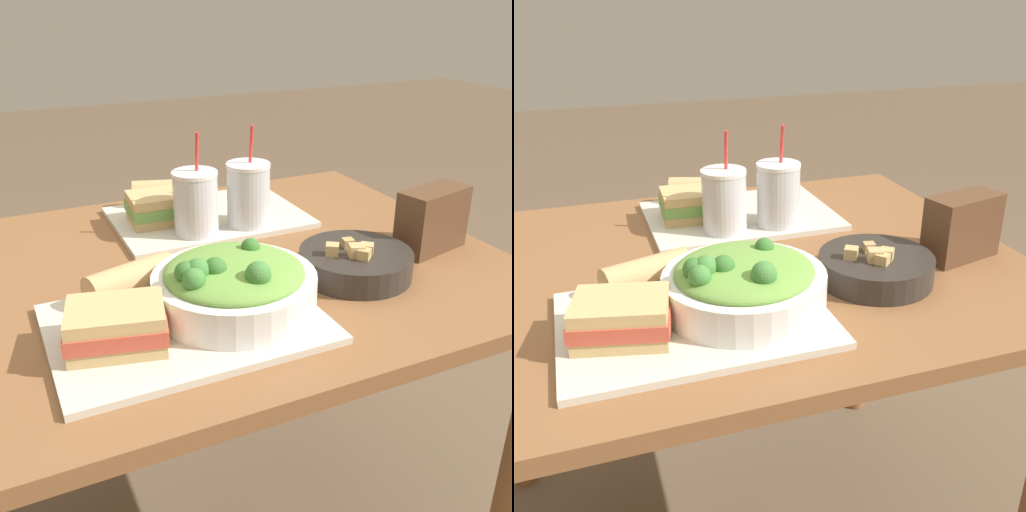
% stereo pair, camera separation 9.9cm
% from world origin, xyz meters
% --- Properties ---
extents(dining_table, '(1.11, 0.87, 0.75)m').
position_xyz_m(dining_table, '(0.00, 0.00, 0.63)').
color(dining_table, brown).
rests_on(dining_table, ground_plane).
extents(tray_near, '(0.42, 0.30, 0.01)m').
position_xyz_m(tray_near, '(-0.12, -0.20, 0.75)').
color(tray_near, beige).
rests_on(tray_near, dining_table).
extents(tray_far, '(0.42, 0.30, 0.01)m').
position_xyz_m(tray_far, '(0.08, 0.22, 0.75)').
color(tray_far, beige).
rests_on(tray_far, dining_table).
extents(salad_bowl, '(0.26, 0.26, 0.10)m').
position_xyz_m(salad_bowl, '(-0.03, -0.20, 0.80)').
color(salad_bowl, white).
rests_on(salad_bowl, tray_near).
extents(soup_bowl, '(0.21, 0.21, 0.07)m').
position_xyz_m(soup_bowl, '(0.23, -0.16, 0.77)').
color(soup_bowl, '#2D2823').
rests_on(soup_bowl, dining_table).
extents(sandwich_near, '(0.16, 0.14, 0.06)m').
position_xyz_m(sandwich_near, '(-0.23, -0.23, 0.79)').
color(sandwich_near, tan).
rests_on(sandwich_near, tray_near).
extents(baguette_near, '(0.16, 0.10, 0.06)m').
position_xyz_m(baguette_near, '(-0.17, -0.08, 0.79)').
color(baguette_near, tan).
rests_on(baguette_near, tray_near).
extents(sandwich_far, '(0.14, 0.11, 0.06)m').
position_xyz_m(sandwich_far, '(-0.02, 0.23, 0.79)').
color(sandwich_far, tan).
rests_on(sandwich_far, tray_far).
extents(baguette_far, '(0.15, 0.10, 0.06)m').
position_xyz_m(baguette_far, '(0.02, 0.34, 0.79)').
color(baguette_far, tan).
rests_on(baguette_far, tray_far).
extents(drink_cup_dark, '(0.09, 0.09, 0.21)m').
position_xyz_m(drink_cup_dark, '(0.02, 0.13, 0.82)').
color(drink_cup_dark, silver).
rests_on(drink_cup_dark, tray_far).
extents(drink_cup_red, '(0.09, 0.09, 0.22)m').
position_xyz_m(drink_cup_red, '(0.14, 0.13, 0.82)').
color(drink_cup_red, silver).
rests_on(drink_cup_red, tray_far).
extents(chip_bag, '(0.16, 0.10, 0.13)m').
position_xyz_m(chip_bag, '(0.43, -0.12, 0.81)').
color(chip_bag, brown).
rests_on(chip_bag, dining_table).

